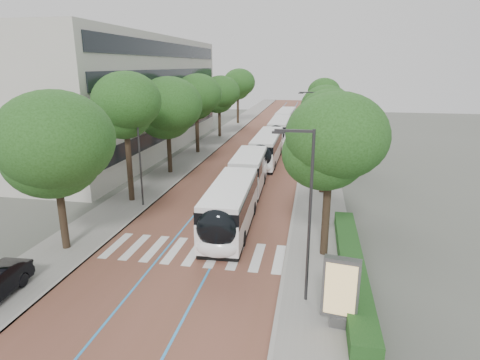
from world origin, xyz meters
name	(u,v)px	position (x,y,z in m)	size (l,w,h in m)	color
ground	(186,260)	(0.00, 0.00, 0.00)	(160.00, 160.00, 0.00)	#51544C
road	(268,138)	(0.00, 40.00, 0.01)	(11.00, 140.00, 0.02)	brown
sidewalk_left	(220,136)	(-7.50, 40.00, 0.06)	(4.00, 140.00, 0.12)	gray
sidewalk_right	(318,140)	(7.50, 40.00, 0.06)	(4.00, 140.00, 0.12)	gray
kerb_left	(232,137)	(-5.60, 40.00, 0.06)	(0.20, 140.00, 0.14)	gray
kerb_right	(305,139)	(5.60, 40.00, 0.06)	(0.20, 140.00, 0.14)	gray
zebra_crossing	(195,252)	(0.20, 1.00, 0.03)	(10.55, 3.60, 0.01)	silver
lane_line_left	(257,138)	(-1.60, 40.00, 0.02)	(0.12, 126.00, 0.01)	#2A89D4
lane_line_right	(279,139)	(1.60, 40.00, 0.02)	(0.12, 126.00, 0.01)	#2A89D4
office_building	(105,95)	(-19.47, 28.00, 7.00)	(18.11, 40.00, 14.00)	#B4B0A7
hedge	(352,265)	(9.10, 0.00, 0.52)	(1.20, 14.00, 0.80)	#174417
streetlight_near	(306,204)	(6.62, -3.00, 4.82)	(1.82, 0.20, 8.00)	#323234
streetlight_far	(313,124)	(6.62, 22.00, 4.82)	(1.82, 0.20, 8.00)	#323234
lamp_post_left	(140,155)	(-6.10, 8.00, 4.12)	(0.14, 0.14, 8.00)	#323234
trees_left	(186,103)	(-7.50, 23.96, 6.54)	(6.46, 61.18, 9.68)	black
trees_right	(324,114)	(7.70, 20.96, 5.98)	(5.77, 47.20, 8.80)	black
lead_bus	(240,190)	(1.51, 8.44, 1.63)	(3.13, 18.47, 3.20)	black
bus_queued_0	(267,149)	(1.69, 24.28, 1.62)	(2.57, 12.40, 3.20)	white
bus_queued_1	(279,130)	(1.89, 37.75, 1.62)	(2.64, 12.42, 3.20)	white
bus_queued_2	(285,119)	(1.83, 50.07, 1.62)	(2.85, 12.46, 3.20)	white
ad_panel	(341,291)	(8.20, -4.72, 1.74)	(1.53, 0.67, 3.09)	#59595B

